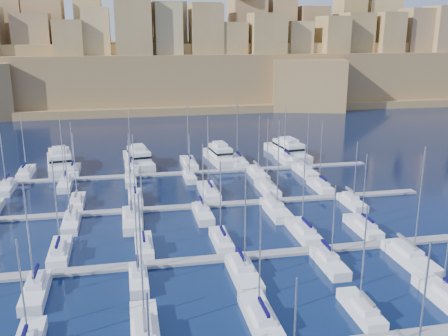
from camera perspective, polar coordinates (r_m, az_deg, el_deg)
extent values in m
plane|color=black|center=(82.18, -1.02, -6.75)|extent=(600.00, 600.00, 0.00)
cube|color=slate|center=(71.34, 0.76, -10.18)|extent=(84.00, 2.00, 0.40)
cube|color=slate|center=(91.31, -2.16, -4.30)|extent=(84.00, 2.00, 0.40)
cube|color=slate|center=(112.04, -3.99, -0.55)|extent=(84.00, 2.00, 0.40)
cylinder|color=#9EA0A8|center=(53.72, -22.07, -12.81)|extent=(0.18, 0.18, 10.68)
cube|color=#08063B|center=(54.17, -21.96, -17.36)|extent=(0.35, 3.49, 0.35)
cube|color=silver|center=(55.83, -9.03, -17.92)|extent=(2.93, 9.75, 1.69)
cube|color=silver|center=(54.37, -9.04, -17.43)|extent=(2.05, 4.39, 0.70)
cylinder|color=#9EA0A8|center=(52.34, -9.43, -10.34)|extent=(0.18, 0.18, 14.22)
cube|color=#595B60|center=(53.39, -9.06, -16.77)|extent=(0.35, 3.90, 0.35)
cube|color=silver|center=(57.39, 4.12, -16.74)|extent=(2.90, 9.66, 1.68)
cube|color=silver|center=(55.97, 4.42, -16.22)|extent=(2.03, 4.35, 0.70)
cylinder|color=#9EA0A8|center=(54.42, 4.12, -10.28)|extent=(0.18, 0.18, 12.21)
cube|color=#08063B|center=(55.03, 4.58, -15.55)|extent=(0.35, 3.87, 0.35)
cube|color=silver|center=(60.59, 15.36, -15.47)|extent=(2.44, 8.12, 1.61)
cube|color=silver|center=(59.40, 15.80, -14.89)|extent=(1.71, 3.66, 0.70)
cylinder|color=#9EA0A8|center=(57.85, 15.66, -9.61)|extent=(0.18, 0.18, 11.66)
cube|color=#595B60|center=(58.57, 16.06, -14.19)|extent=(0.35, 3.25, 0.35)
cube|color=silver|center=(66.40, 23.87, -13.37)|extent=(2.86, 9.55, 1.68)
cylinder|color=#9EA0A8|center=(45.37, 8.09, -17.90)|extent=(0.18, 0.18, 9.94)
cylinder|color=#9EA0A8|center=(48.86, 21.81, -14.50)|extent=(0.18, 0.18, 12.48)
cube|color=silver|center=(75.60, -18.22, -9.20)|extent=(2.75, 9.17, 1.66)
cube|color=silver|center=(74.30, -18.37, -8.66)|extent=(1.93, 4.13, 0.70)
cylinder|color=#9EA0A8|center=(73.41, -18.65, -3.92)|extent=(0.18, 0.18, 12.76)
cube|color=#08063B|center=(73.47, -18.48, -8.06)|extent=(0.35, 3.67, 0.35)
cube|color=silver|center=(74.63, -9.13, -8.92)|extent=(2.53, 8.43, 1.62)
cube|color=silver|center=(73.39, -9.14, -8.36)|extent=(1.77, 3.79, 0.70)
cylinder|color=#9EA0A8|center=(72.60, -9.36, -4.09)|extent=(0.18, 0.18, 11.42)
cube|color=#08063B|center=(72.59, -9.16, -7.74)|extent=(0.35, 3.37, 0.35)
cube|color=silver|center=(75.69, -0.33, -8.35)|extent=(2.47, 8.22, 1.61)
cube|color=silver|center=(74.49, -0.21, -7.79)|extent=(1.73, 3.70, 0.70)
cylinder|color=#9EA0A8|center=(73.66, -0.40, -3.55)|extent=(0.18, 0.18, 11.51)
cube|color=#08063B|center=(73.71, -0.15, -7.17)|extent=(0.35, 3.29, 0.35)
cube|color=silver|center=(79.64, 9.00, -7.28)|extent=(2.87, 9.55, 1.68)
cube|color=silver|center=(78.36, 9.27, -6.74)|extent=(2.01, 4.30, 0.70)
cylinder|color=#9EA0A8|center=(77.55, 9.10, -2.15)|extent=(0.18, 0.18, 12.96)
cube|color=#08063B|center=(77.56, 9.43, -6.15)|extent=(0.35, 3.82, 0.35)
cube|color=silver|center=(83.35, 15.56, -6.63)|extent=(2.75, 9.18, 1.66)
cube|color=silver|center=(82.17, 15.90, -6.09)|extent=(1.93, 4.13, 0.70)
cylinder|color=#9EA0A8|center=(81.58, 15.74, -2.29)|extent=(0.18, 0.18, 11.29)
cube|color=#08063B|center=(81.42, 16.10, -5.52)|extent=(0.35, 3.67, 0.35)
cube|color=silver|center=(66.00, -20.71, -13.21)|extent=(2.71, 9.02, 1.65)
cube|color=silver|center=(66.26, -20.69, -11.94)|extent=(1.89, 4.06, 0.70)
cylinder|color=#9EA0A8|center=(62.48, -21.42, -7.36)|extent=(0.18, 0.18, 13.29)
cube|color=#08063B|center=(66.20, -20.72, -10.96)|extent=(0.35, 3.61, 0.35)
cube|color=silver|center=(65.57, -9.73, -12.59)|extent=(2.32, 7.72, 1.59)
cube|color=silver|center=(65.73, -9.80, -11.40)|extent=(1.62, 3.48, 0.70)
cylinder|color=#9EA0A8|center=(62.55, -9.97, -7.73)|extent=(0.18, 0.18, 10.83)
cube|color=#08063B|center=(65.61, -9.85, -10.43)|extent=(0.35, 3.09, 0.35)
cube|color=silver|center=(65.99, 2.25, -12.11)|extent=(3.04, 10.12, 1.71)
cube|color=silver|center=(66.32, 2.05, -10.79)|extent=(2.12, 4.55, 0.70)
cylinder|color=#9EA0A8|center=(62.35, 2.43, -6.07)|extent=(0.18, 0.18, 13.60)
cube|color=#08063B|center=(66.31, 1.96, -9.79)|extent=(0.35, 4.05, 0.35)
cube|color=silver|center=(70.26, 11.96, -10.68)|extent=(2.57, 8.55, 1.63)
cube|color=silver|center=(70.47, 11.74, -9.54)|extent=(1.80, 3.85, 0.70)
cylinder|color=#9EA0A8|center=(67.48, 12.39, -6.21)|extent=(0.18, 0.18, 10.49)
cube|color=#08063B|center=(70.39, 11.65, -8.63)|extent=(0.35, 3.42, 0.35)
cube|color=silver|center=(74.43, 20.56, -9.79)|extent=(3.23, 10.76, 1.74)
cube|color=silver|center=(74.76, 20.22, -8.62)|extent=(2.26, 4.84, 0.70)
cylinder|color=#9EA0A8|center=(70.94, 21.44, -3.72)|extent=(0.18, 0.18, 15.27)
cube|color=#595B60|center=(74.78, 20.08, -7.72)|extent=(0.35, 4.31, 0.35)
cube|color=silver|center=(95.51, -16.41, -3.85)|extent=(2.50, 8.33, 1.62)
cube|color=silver|center=(94.35, -16.50, -3.35)|extent=(1.75, 3.75, 0.70)
cylinder|color=#9EA0A8|center=(93.92, -16.71, 0.21)|extent=(0.18, 0.18, 12.19)
cube|color=#595B60|center=(93.64, -16.57, -2.82)|extent=(0.35, 3.33, 0.35)
cube|color=silver|center=(95.18, -10.09, -3.50)|extent=(2.57, 8.57, 1.63)
cube|color=silver|center=(93.99, -10.11, -3.00)|extent=(1.80, 3.86, 0.70)
cylinder|color=#9EA0A8|center=(93.70, -10.29, 0.36)|extent=(0.18, 0.18, 11.43)
cube|color=#08063B|center=(93.26, -10.13, -2.47)|extent=(0.35, 3.43, 0.35)
cube|color=silver|center=(97.29, -1.75, -2.81)|extent=(3.15, 10.51, 1.73)
cube|color=silver|center=(95.93, -1.65, -2.31)|extent=(2.21, 4.73, 0.70)
cylinder|color=#9EA0A8|center=(95.61, -1.85, 1.79)|extent=(0.18, 0.18, 14.08)
cube|color=#08063B|center=(95.12, -1.60, -1.81)|extent=(0.35, 4.20, 0.35)
cube|color=silver|center=(99.52, 4.96, -2.44)|extent=(2.95, 9.84, 1.69)
cube|color=silver|center=(98.26, 5.14, -1.95)|extent=(2.07, 4.43, 0.70)
cylinder|color=#9EA0A8|center=(97.94, 4.98, 1.81)|extent=(0.18, 0.18, 13.28)
cube|color=#595B60|center=(97.50, 5.24, -1.45)|extent=(0.35, 3.94, 0.35)
cube|color=silver|center=(102.57, 10.91, -2.14)|extent=(2.64, 8.78, 1.64)
cube|color=silver|center=(101.46, 11.13, -1.66)|extent=(1.84, 3.95, 0.70)
cylinder|color=#9EA0A8|center=(101.07, 11.02, 1.79)|extent=(0.18, 0.18, 12.63)
cube|color=#08063B|center=(100.77, 11.25, -1.16)|extent=(0.35, 3.51, 0.35)
cube|color=silver|center=(85.75, -17.05, -6.12)|extent=(2.57, 8.57, 1.63)
cube|color=silver|center=(86.14, -17.06, -5.20)|extent=(1.80, 3.86, 0.70)
cylinder|color=#9EA0A8|center=(83.07, -17.46, -1.67)|extent=(0.18, 0.18, 12.58)
cube|color=#595B60|center=(86.19, -17.09, -4.44)|extent=(0.35, 3.43, 0.35)
cube|color=silver|center=(84.40, -10.45, -6.00)|extent=(3.09, 10.31, 1.72)
cube|color=silver|center=(84.94, -10.51, -4.99)|extent=(2.16, 4.64, 0.70)
cylinder|color=#9EA0A8|center=(81.53, -10.69, -1.32)|extent=(0.18, 0.18, 12.96)
cube|color=#08063B|center=(85.07, -10.55, -4.20)|extent=(0.35, 4.12, 0.35)
cube|color=silver|center=(85.95, -2.42, -5.36)|extent=(2.68, 8.92, 1.65)
cube|color=silver|center=(86.37, -2.52, -4.43)|extent=(1.87, 4.01, 0.70)
cylinder|color=#9EA0A8|center=(83.39, -2.42, -1.18)|extent=(0.18, 0.18, 11.70)
cube|color=#08063B|center=(86.43, -2.58, -3.67)|extent=(0.35, 3.57, 0.35)
cube|color=silver|center=(88.09, 5.95, -4.88)|extent=(3.08, 10.28, 1.71)
cube|color=silver|center=(88.60, 5.77, -3.93)|extent=(2.16, 4.63, 0.70)
cylinder|color=#9EA0A8|center=(85.05, 6.21, 0.35)|extent=(0.18, 0.18, 15.20)
cube|color=#595B60|center=(88.72, 5.69, -3.18)|extent=(0.35, 4.11, 0.35)
cube|color=silver|center=(94.31, 14.43, -3.95)|extent=(2.47, 8.22, 1.61)
cube|color=silver|center=(94.64, 14.27, -3.13)|extent=(1.73, 3.70, 0.70)
cylinder|color=#9EA0A8|center=(92.12, 14.80, -0.38)|extent=(0.18, 0.18, 10.83)
cube|color=#595B60|center=(94.67, 14.20, -2.45)|extent=(0.35, 3.29, 0.35)
cube|color=silver|center=(118.65, -21.67, -0.55)|extent=(2.81, 9.38, 1.67)
cube|color=silver|center=(117.46, -21.81, -0.12)|extent=(1.97, 4.22, 0.70)
cylinder|color=#9EA0A8|center=(117.50, -21.97, 2.76)|extent=(0.18, 0.18, 12.21)
cube|color=#08063B|center=(116.76, -21.90, 0.31)|extent=(0.35, 3.75, 0.35)
cube|color=silver|center=(116.92, -16.79, -0.34)|extent=(2.64, 8.80, 1.64)
cube|color=silver|center=(115.77, -16.87, 0.10)|extent=(1.85, 3.96, 0.70)
cylinder|color=#9EA0A8|center=(115.92, -17.00, 2.56)|extent=(0.18, 0.18, 10.30)
cube|color=#08063B|center=(115.08, -16.93, 0.55)|extent=(0.35, 3.52, 0.35)
cube|color=silver|center=(116.57, -10.56, 0.03)|extent=(2.79, 9.31, 1.67)
cube|color=silver|center=(115.36, -10.58, 0.47)|extent=(1.96, 4.19, 0.70)
cylinder|color=#9EA0A8|center=(115.36, -10.74, 3.50)|extent=(0.18, 0.18, 12.57)
cube|color=#08063B|center=(114.65, -10.60, 0.92)|extent=(0.35, 3.72, 0.35)
cube|color=silver|center=(118.01, -4.04, 0.46)|extent=(3.15, 10.50, 1.73)
cube|color=silver|center=(116.69, -3.99, 0.91)|extent=(2.21, 4.73, 0.70)
cylinder|color=#9EA0A8|center=(116.78, -4.15, 4.15)|extent=(0.18, 0.18, 13.55)
cube|color=#08063B|center=(115.93, -3.96, 1.34)|extent=(0.35, 4.20, 0.35)
cube|color=silver|center=(120.06, 1.54, 0.76)|extent=(3.18, 10.60, 1.73)
cube|color=silver|center=(118.76, 1.66, 1.20)|extent=(2.23, 4.77, 0.70)
cylinder|color=#9EA0A8|center=(118.78, 1.51, 4.56)|extent=(0.18, 0.18, 14.30)
cube|color=#08063B|center=(118.00, 1.72, 1.63)|extent=(0.35, 4.24, 0.35)
cube|color=silver|center=(122.57, 6.95, 0.94)|extent=(2.80, 9.34, 1.67)
cube|color=silver|center=(121.42, 7.11, 1.37)|extent=(1.96, 4.20, 0.70)
cylinder|color=#9EA0A8|center=(121.45, 6.99, 4.18)|extent=(0.18, 0.18, 12.29)
cube|color=#08063B|center=(120.74, 7.19, 1.80)|extent=(0.35, 3.73, 0.35)
cube|color=silver|center=(108.60, -23.55, -2.19)|extent=(2.62, 8.73, 1.64)
cube|color=silver|center=(109.10, -23.52, -1.47)|extent=(1.83, 3.93, 0.70)
cylinder|color=#9EA0A8|center=(106.62, -23.95, 0.89)|extent=(0.18, 0.18, 10.68)
cube|color=#08063B|center=(109.23, -23.54, -0.88)|extent=(0.35, 3.49, 0.35)
cube|color=silver|center=(106.79, -17.66, -1.90)|extent=(2.57, 8.58, 1.63)
cube|color=silver|center=(107.28, -17.67, -1.17)|extent=(1.80, 3.86, 0.70)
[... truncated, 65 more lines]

